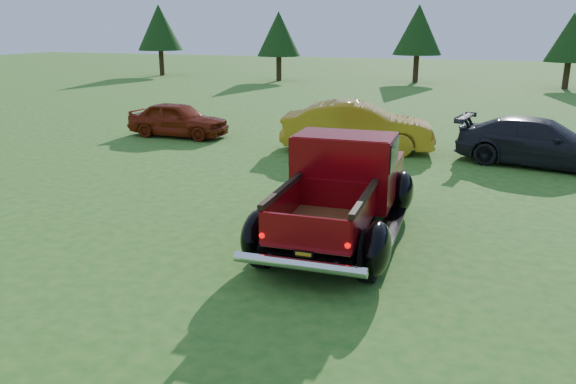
% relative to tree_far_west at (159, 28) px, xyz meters
% --- Properties ---
extents(ground, '(120.00, 120.00, 0.00)m').
position_rel_tree_far_west_xyz_m(ground, '(22.00, -30.00, -3.52)').
color(ground, '#28611B').
rests_on(ground, ground).
extents(tree_far_west, '(3.33, 3.33, 5.20)m').
position_rel_tree_far_west_xyz_m(tree_far_west, '(0.00, 0.00, 0.00)').
color(tree_far_west, '#332114').
rests_on(tree_far_west, ground).
extents(tree_west, '(2.94, 2.94, 4.60)m').
position_rel_tree_far_west_xyz_m(tree_west, '(10.00, -1.00, -0.41)').
color(tree_west, '#332114').
rests_on(tree_west, ground).
extents(tree_mid_left, '(3.20, 3.20, 5.00)m').
position_rel_tree_far_west_xyz_m(tree_mid_left, '(19.00, 1.00, -0.14)').
color(tree_mid_left, '#332114').
rests_on(tree_mid_left, ground).
extents(tree_mid_right, '(2.82, 2.82, 4.40)m').
position_rel_tree_far_west_xyz_m(tree_mid_right, '(28.00, -0.00, -0.55)').
color(tree_mid_right, '#332114').
rests_on(tree_mid_right, ground).
extents(pickup_truck, '(2.45, 4.91, 1.79)m').
position_rel_tree_far_west_xyz_m(pickup_truck, '(21.91, -28.25, -2.67)').
color(pickup_truck, black).
rests_on(pickup_truck, ground).
extents(show_car_red, '(3.42, 1.39, 1.17)m').
position_rel_tree_far_west_xyz_m(show_car_red, '(14.27, -21.27, -2.94)').
color(show_car_red, maroon).
rests_on(show_car_red, ground).
extents(show_car_yellow, '(4.67, 2.40, 1.47)m').
position_rel_tree_far_west_xyz_m(show_car_yellow, '(20.50, -21.43, -2.79)').
color(show_car_yellow, '#B18017').
rests_on(show_car_yellow, ground).
extents(show_car_grey, '(4.55, 2.49, 1.25)m').
position_rel_tree_far_west_xyz_m(show_car_grey, '(25.50, -21.51, -2.89)').
color(show_car_grey, black).
rests_on(show_car_grey, ground).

